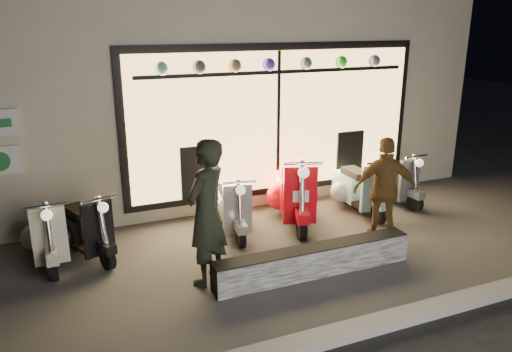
{
  "coord_description": "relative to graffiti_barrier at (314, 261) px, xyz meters",
  "views": [
    {
      "loc": [
        -2.87,
        -5.83,
        3.23
      ],
      "look_at": [
        -0.17,
        0.6,
        1.05
      ],
      "focal_mm": 35.0,
      "sensor_mm": 36.0,
      "label": 1
    }
  ],
  "objects": [
    {
      "name": "scooter_grey",
      "position": [
        2.71,
        2.03,
        0.19
      ],
      "size": [
        0.51,
        1.35,
        0.96
      ],
      "rotation": [
        0.0,
        0.0,
        0.1
      ],
      "color": "black",
      "rests_on": "ground"
    },
    {
      "name": "shop_building",
      "position": [
        -0.13,
        5.63,
        1.9
      ],
      "size": [
        10.2,
        6.23,
        4.2
      ],
      "color": "beige",
      "rests_on": "ground"
    },
    {
      "name": "man",
      "position": [
        -1.34,
        0.39,
        0.74
      ],
      "size": [
        0.82,
        0.78,
        1.89
      ],
      "primitive_type": "imported",
      "rotation": [
        0.0,
        0.0,
        3.82
      ],
      "color": "black",
      "rests_on": "ground"
    },
    {
      "name": "kerb",
      "position": [
        -0.13,
        -1.35,
        -0.14
      ],
      "size": [
        40.0,
        0.25,
        0.12
      ],
      "primitive_type": "cube",
      "color": "slate",
      "rests_on": "ground"
    },
    {
      "name": "ground",
      "position": [
        -0.13,
        0.65,
        -0.2
      ],
      "size": [
        40.0,
        40.0,
        0.0
      ],
      "primitive_type": "plane",
      "color": "#383533",
      "rests_on": "ground"
    },
    {
      "name": "scooter_cream",
      "position": [
        -3.19,
        1.89,
        0.19
      ],
      "size": [
        0.44,
        1.36,
        0.98
      ],
      "rotation": [
        0.0,
        0.0,
        0.02
      ],
      "color": "black",
      "rests_on": "ground"
    },
    {
      "name": "scooter_black",
      "position": [
        -2.75,
        1.87,
        0.19
      ],
      "size": [
        0.75,
        1.34,
        0.97
      ],
      "rotation": [
        0.0,
        0.0,
        0.37
      ],
      "color": "black",
      "rests_on": "ground"
    },
    {
      "name": "scooter_silver",
      "position": [
        -0.49,
        1.85,
        0.19
      ],
      "size": [
        0.56,
        1.37,
        0.97
      ],
      "rotation": [
        0.0,
        0.0,
        -0.14
      ],
      "color": "black",
      "rests_on": "ground"
    },
    {
      "name": "woman",
      "position": [
        1.52,
        0.6,
        0.6
      ],
      "size": [
        1.02,
        0.73,
        1.6
      ],
      "primitive_type": "imported",
      "rotation": [
        0.0,
        0.0,
        2.74
      ],
      "color": "brown",
      "rests_on": "ground"
    },
    {
      "name": "scooter_blue",
      "position": [
        1.88,
        1.86,
        0.21
      ],
      "size": [
        0.47,
        1.41,
        1.01
      ],
      "rotation": [
        0.0,
        0.0,
        -0.04
      ],
      "color": "black",
      "rests_on": "ground"
    },
    {
      "name": "scooter_red",
      "position": [
        0.64,
        1.85,
        0.27
      ],
      "size": [
        0.87,
        1.63,
        1.17
      ],
      "rotation": [
        0.0,
        0.0,
        -0.32
      ],
      "color": "black",
      "rests_on": "ground"
    },
    {
      "name": "graffiti_barrier",
      "position": [
        0.0,
        0.0,
        0.0
      ],
      "size": [
        2.78,
        0.28,
        0.4
      ],
      "primitive_type": "cube",
      "color": "black",
      "rests_on": "ground"
    }
  ]
}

